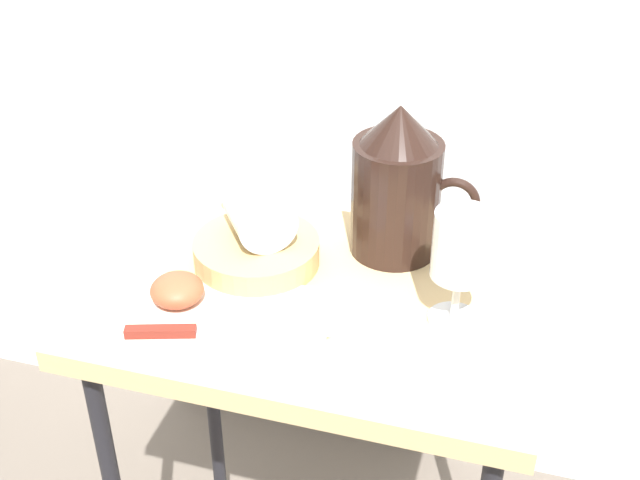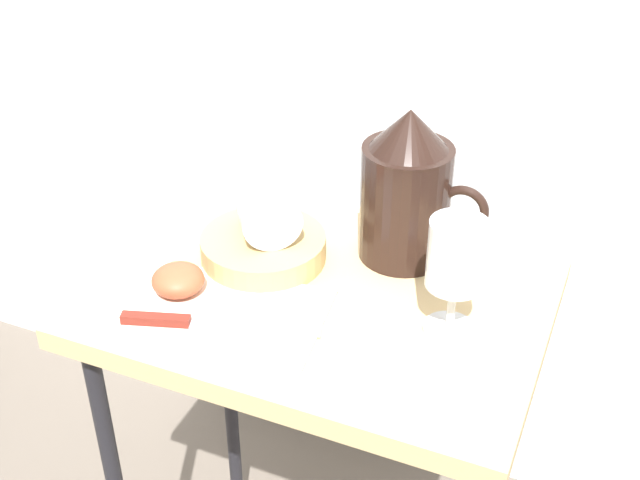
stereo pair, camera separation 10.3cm
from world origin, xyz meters
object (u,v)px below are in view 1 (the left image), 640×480
table (320,341)px  wine_glass_upright (461,252)px  pitcher (397,194)px  apple_half_left (177,290)px  knife (196,332)px  wine_glass_tipped_near (259,211)px  basket_tray (257,252)px

table → wine_glass_upright: size_ratio=4.74×
pitcher → apple_half_left: size_ratio=3.20×
table → knife: bearing=-132.0°
table → pitcher: bearing=61.1°
wine_glass_tipped_near → knife: 0.20m
wine_glass_upright → apple_half_left: (-0.34, -0.06, -0.08)m
basket_tray → apple_half_left: bearing=-118.8°
table → knife: 0.20m
wine_glass_upright → knife: size_ratio=0.64×
pitcher → apple_half_left: bearing=-139.3°
pitcher → knife: 0.33m
pitcher → basket_tray: bearing=-153.4°
pitcher → wine_glass_tipped_near: pitcher is taller
wine_glass_tipped_near → basket_tray: bearing=-92.7°
pitcher → table: bearing=-118.9°
table → wine_glass_tipped_near: wine_glass_tipped_near is taller
table → apple_half_left: (-0.16, -0.07, 0.10)m
table → wine_glass_upright: wine_glass_upright is taller
wine_glass_tipped_near → apple_half_left: wine_glass_tipped_near is taller
table → wine_glass_upright: bearing=-3.4°
pitcher → apple_half_left: 0.32m
wine_glass_tipped_near → apple_half_left: bearing=-116.5°
wine_glass_tipped_near → knife: wine_glass_tipped_near is taller
wine_glass_tipped_near → apple_half_left: 0.15m
basket_tray → wine_glass_upright: wine_glass_upright is taller
knife → wine_glass_tipped_near: bearing=85.0°
table → apple_half_left: 0.21m
wine_glass_upright → apple_half_left: size_ratio=2.27×
apple_half_left → knife: bearing=-48.3°
basket_tray → wine_glass_tipped_near: wine_glass_tipped_near is taller
apple_half_left → knife: (0.05, -0.05, -0.01)m
knife → basket_tray: bearing=84.9°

